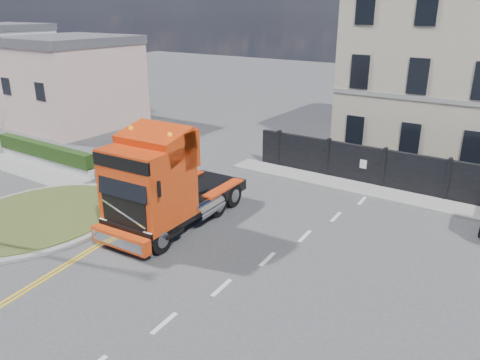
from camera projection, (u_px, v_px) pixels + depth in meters
The scene contains 11 objects.
ground at pixel (210, 234), 18.76m from camera, with size 120.00×120.00×0.00m, color #424244.
traffic_island at pixel (38, 217), 20.11m from camera, with size 6.80×6.80×0.17m.
hedge_wall at pixel (44, 154), 26.53m from camera, with size 8.00×0.55×1.35m.
pavement_side at pixel (29, 171), 25.92m from camera, with size 8.50×1.80×0.10m, color gray.
seaside_bldg_pink at pixel (72, 86), 35.26m from camera, with size 8.00×8.00×6.00m, color beige.
seaside_bldg_cream at pixel (34, 80), 41.21m from camera, with size 9.00×8.00×5.00m, color beige.
seaside_bldg_white at pixel (0, 65), 45.42m from camera, with size 8.00×8.00×6.50m, color silver.
hoarding_fence at pixel (437, 179), 21.92m from camera, with size 18.80×0.25×2.00m.
georgian_building at pixel (471, 60), 26.37m from camera, with size 12.30×10.30×12.80m.
pavement_far at pixel (417, 201), 21.84m from camera, with size 20.00×1.60×0.12m, color gray.
truck at pixel (161, 187), 18.49m from camera, with size 2.99×7.17×4.22m.
Camera 1 is at (10.49, -13.22, 8.56)m, focal length 35.00 mm.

